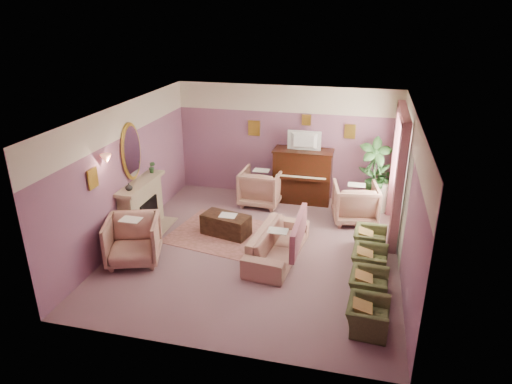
% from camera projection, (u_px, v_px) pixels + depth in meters
% --- Properties ---
extents(floor, '(5.50, 6.00, 0.01)m').
position_uv_depth(floor, '(257.00, 249.00, 9.19)').
color(floor, '#7E5C64').
rests_on(floor, ground).
extents(ceiling, '(5.50, 6.00, 0.01)m').
position_uv_depth(ceiling, '(258.00, 112.00, 8.13)').
color(ceiling, white).
rests_on(ceiling, wall_back).
extents(wall_back, '(5.50, 0.02, 2.80)m').
position_uv_depth(wall_back, '(286.00, 142.00, 11.36)').
color(wall_back, '#6C4A6E').
rests_on(wall_back, floor).
extents(wall_front, '(5.50, 0.02, 2.80)m').
position_uv_depth(wall_front, '(204.00, 265.00, 5.96)').
color(wall_front, '#6C4A6E').
rests_on(wall_front, floor).
extents(wall_left, '(0.02, 6.00, 2.80)m').
position_uv_depth(wall_left, '(126.00, 173.00, 9.26)').
color(wall_left, '#6C4A6E').
rests_on(wall_left, floor).
extents(wall_right, '(0.02, 6.00, 2.80)m').
position_uv_depth(wall_right, '(409.00, 198.00, 8.05)').
color(wall_right, '#6C4A6E').
rests_on(wall_right, floor).
extents(picture_rail_band, '(5.50, 0.01, 0.65)m').
position_uv_depth(picture_rail_band, '(287.00, 99.00, 10.94)').
color(picture_rail_band, beige).
rests_on(picture_rail_band, wall_back).
extents(stripe_panel, '(0.01, 3.00, 2.15)m').
position_uv_depth(stripe_panel, '(402.00, 188.00, 9.35)').
color(stripe_panel, '#A2A995').
rests_on(stripe_panel, wall_right).
extents(fireplace_surround, '(0.30, 1.40, 1.10)m').
position_uv_depth(fireplace_surround, '(142.00, 208.00, 9.73)').
color(fireplace_surround, tan).
rests_on(fireplace_surround, floor).
extents(fireplace_inset, '(0.18, 0.72, 0.68)m').
position_uv_depth(fireplace_inset, '(147.00, 215.00, 9.76)').
color(fireplace_inset, black).
rests_on(fireplace_inset, floor).
extents(fire_ember, '(0.06, 0.54, 0.10)m').
position_uv_depth(fire_ember, '(149.00, 223.00, 9.82)').
color(fire_ember, orange).
rests_on(fire_ember, floor).
extents(mantel_shelf, '(0.40, 1.55, 0.07)m').
position_uv_depth(mantel_shelf, '(141.00, 183.00, 9.50)').
color(mantel_shelf, tan).
rests_on(mantel_shelf, fireplace_surround).
extents(hearth, '(0.55, 1.50, 0.02)m').
position_uv_depth(hearth, '(153.00, 231.00, 9.89)').
color(hearth, tan).
rests_on(hearth, floor).
extents(mirror_frame, '(0.04, 0.72, 1.20)m').
position_uv_depth(mirror_frame, '(131.00, 151.00, 9.28)').
color(mirror_frame, gold).
rests_on(mirror_frame, wall_left).
extents(mirror_glass, '(0.01, 0.60, 1.06)m').
position_uv_depth(mirror_glass, '(132.00, 152.00, 9.27)').
color(mirror_glass, silver).
rests_on(mirror_glass, wall_left).
extents(sconce_shade, '(0.20, 0.20, 0.16)m').
position_uv_depth(sconce_shade, '(106.00, 159.00, 8.25)').
color(sconce_shade, '#DF7E5C').
rests_on(sconce_shade, wall_left).
extents(piano, '(1.40, 0.60, 1.30)m').
position_uv_depth(piano, '(303.00, 176.00, 11.24)').
color(piano, black).
rests_on(piano, floor).
extents(piano_keyshelf, '(1.30, 0.12, 0.06)m').
position_uv_depth(piano_keyshelf, '(301.00, 179.00, 10.90)').
color(piano_keyshelf, black).
rests_on(piano_keyshelf, piano).
extents(piano_keys, '(1.20, 0.08, 0.02)m').
position_uv_depth(piano_keys, '(301.00, 177.00, 10.89)').
color(piano_keys, '#FFF2CF').
rests_on(piano_keys, piano).
extents(piano_top, '(1.45, 0.65, 0.04)m').
position_uv_depth(piano_top, '(304.00, 151.00, 10.99)').
color(piano_top, black).
rests_on(piano_top, piano).
extents(television, '(0.80, 0.12, 0.48)m').
position_uv_depth(television, '(304.00, 140.00, 10.84)').
color(television, black).
rests_on(television, piano).
extents(print_back_left, '(0.30, 0.03, 0.38)m').
position_uv_depth(print_back_left, '(254.00, 128.00, 11.37)').
color(print_back_left, gold).
rests_on(print_back_left, wall_back).
extents(print_back_right, '(0.26, 0.03, 0.34)m').
position_uv_depth(print_back_right, '(350.00, 131.00, 10.84)').
color(print_back_right, gold).
rests_on(print_back_right, wall_back).
extents(print_back_mid, '(0.22, 0.03, 0.26)m').
position_uv_depth(print_back_mid, '(306.00, 120.00, 10.98)').
color(print_back_mid, gold).
rests_on(print_back_mid, wall_back).
extents(print_left_wall, '(0.03, 0.28, 0.36)m').
position_uv_depth(print_left_wall, '(93.00, 179.00, 8.05)').
color(print_left_wall, gold).
rests_on(print_left_wall, wall_left).
extents(window_blind, '(0.03, 1.40, 1.80)m').
position_uv_depth(window_blind, '(403.00, 156.00, 9.35)').
color(window_blind, '#EDE1C7').
rests_on(window_blind, wall_right).
extents(curtain_left, '(0.16, 0.34, 2.60)m').
position_uv_depth(curtain_left, '(399.00, 190.00, 8.69)').
color(curtain_left, '#96515F').
rests_on(curtain_left, floor).
extents(curtain_right, '(0.16, 0.34, 2.60)m').
position_uv_depth(curtain_right, '(395.00, 160.00, 10.34)').
color(curtain_right, '#96515F').
rests_on(curtain_right, floor).
extents(pelmet, '(0.16, 2.20, 0.16)m').
position_uv_depth(pelmet, '(404.00, 114.00, 9.04)').
color(pelmet, '#96515F').
rests_on(pelmet, wall_right).
extents(mantel_plant, '(0.16, 0.16, 0.28)m').
position_uv_depth(mantel_plant, '(152.00, 167.00, 9.93)').
color(mantel_plant, '#254E22').
rests_on(mantel_plant, mantel_shelf).
extents(mantel_vase, '(0.16, 0.16, 0.16)m').
position_uv_depth(mantel_vase, '(129.00, 187.00, 9.01)').
color(mantel_vase, beige).
rests_on(mantel_vase, mantel_shelf).
extents(area_rug, '(2.78, 2.21, 0.01)m').
position_uv_depth(area_rug, '(231.00, 235.00, 9.75)').
color(area_rug, '#975C54').
rests_on(area_rug, floor).
extents(coffee_table, '(1.09, 0.72, 0.45)m').
position_uv_depth(coffee_table, '(226.00, 225.00, 9.70)').
color(coffee_table, black).
rests_on(coffee_table, floor).
extents(table_paper, '(0.35, 0.28, 0.01)m').
position_uv_depth(table_paper, '(228.00, 215.00, 9.61)').
color(table_paper, silver).
rests_on(table_paper, coffee_table).
extents(sofa, '(0.67, 2.00, 0.81)m').
position_uv_depth(sofa, '(278.00, 239.00, 8.75)').
color(sofa, tan).
rests_on(sofa, floor).
extents(sofa_throw, '(0.10, 1.51, 0.55)m').
position_uv_depth(sofa_throw, '(299.00, 232.00, 8.59)').
color(sofa_throw, '#96515F').
rests_on(sofa_throw, sofa).
extents(floral_armchair_left, '(0.95, 0.95, 0.99)m').
position_uv_depth(floral_armchair_left, '(261.00, 185.00, 11.12)').
color(floral_armchair_left, tan).
rests_on(floral_armchair_left, floor).
extents(floral_armchair_right, '(0.95, 0.95, 0.99)m').
position_uv_depth(floral_armchair_right, '(355.00, 201.00, 10.22)').
color(floral_armchair_right, tan).
rests_on(floral_armchair_right, floor).
extents(floral_armchair_front, '(0.95, 0.95, 0.99)m').
position_uv_depth(floral_armchair_front, '(133.00, 238.00, 8.58)').
color(floral_armchair_front, tan).
rests_on(floral_armchair_front, floor).
extents(olive_chair_a, '(0.50, 0.71, 0.61)m').
position_uv_depth(olive_chair_a, '(368.00, 312.00, 6.81)').
color(olive_chair_a, '#4D552E').
rests_on(olive_chair_a, floor).
extents(olive_chair_b, '(0.50, 0.71, 0.61)m').
position_uv_depth(olive_chair_b, '(369.00, 282.00, 7.55)').
color(olive_chair_b, '#4D552E').
rests_on(olive_chair_b, floor).
extents(olive_chair_c, '(0.50, 0.71, 0.61)m').
position_uv_depth(olive_chair_c, '(370.00, 257.00, 8.28)').
color(olive_chair_c, '#4D552E').
rests_on(olive_chair_c, floor).
extents(olive_chair_d, '(0.50, 0.71, 0.61)m').
position_uv_depth(olive_chair_d, '(370.00, 237.00, 9.02)').
color(olive_chair_d, '#4D552E').
rests_on(olive_chair_d, floor).
extents(side_table, '(0.52, 0.52, 0.70)m').
position_uv_depth(side_table, '(380.00, 195.00, 10.90)').
color(side_table, silver).
rests_on(side_table, floor).
extents(side_plant_big, '(0.30, 0.30, 0.34)m').
position_uv_depth(side_plant_big, '(383.00, 175.00, 10.71)').
color(side_plant_big, '#254E22').
rests_on(side_plant_big, side_table).
extents(side_plant_small, '(0.16, 0.16, 0.28)m').
position_uv_depth(side_plant_small, '(388.00, 178.00, 10.60)').
color(side_plant_small, '#254E22').
rests_on(side_plant_small, side_table).
extents(palm_pot, '(0.34, 0.34, 0.34)m').
position_uv_depth(palm_pot, '(371.00, 204.00, 10.87)').
color(palm_pot, '#B05B51').
rests_on(palm_pot, floor).
extents(palm_plant, '(0.76, 0.76, 1.44)m').
position_uv_depth(palm_plant, '(374.00, 169.00, 10.53)').
color(palm_plant, '#254E22').
rests_on(palm_plant, palm_pot).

